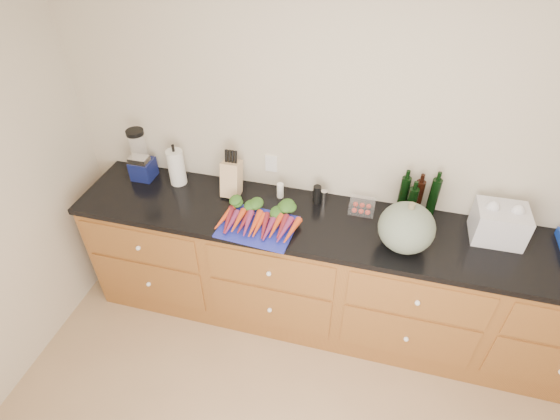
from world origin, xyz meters
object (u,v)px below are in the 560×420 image
(squash, at_px, (406,228))
(knife_block, at_px, (231,179))
(cutting_board, at_px, (258,227))
(blender_appliance, at_px, (140,158))
(paper_towel, at_px, (176,167))
(tomato_box, at_px, (362,206))
(carrots, at_px, (259,219))

(squash, distance_m, knife_block, 1.17)
(cutting_board, xyz_separation_m, blender_appliance, (-0.94, 0.32, 0.16))
(paper_towel, distance_m, tomato_box, 1.29)
(knife_block, bearing_deg, paper_towel, 177.20)
(cutting_board, relative_size, paper_towel, 1.77)
(carrots, xyz_separation_m, paper_towel, (-0.68, 0.28, 0.09))
(squash, xyz_separation_m, knife_block, (-1.15, 0.24, -0.03))
(blender_appliance, xyz_separation_m, paper_towel, (0.26, 0.00, -0.04))
(paper_towel, relative_size, tomato_box, 1.60)
(squash, bearing_deg, carrots, -178.70)
(squash, xyz_separation_m, paper_towel, (-1.56, 0.26, -0.02))
(cutting_board, xyz_separation_m, carrots, (-0.00, 0.04, 0.03))
(carrots, relative_size, knife_block, 2.03)
(carrots, relative_size, squash, 1.50)
(paper_towel, bearing_deg, cutting_board, -25.25)
(squash, distance_m, blender_appliance, 1.84)
(carrots, bearing_deg, paper_towel, 157.42)
(carrots, height_order, squash, squash)
(carrots, bearing_deg, knife_block, 135.88)
(blender_appliance, bearing_deg, tomato_box, 0.44)
(carrots, xyz_separation_m, blender_appliance, (-0.94, 0.28, 0.13))
(blender_appliance, distance_m, paper_towel, 0.27)
(cutting_board, bearing_deg, blender_appliance, 161.37)
(blender_appliance, height_order, paper_towel, blender_appliance)
(blender_appliance, relative_size, paper_towel, 1.47)
(carrots, relative_size, tomato_box, 3.03)
(paper_towel, bearing_deg, squash, -9.56)
(cutting_board, distance_m, blender_appliance, 1.01)
(carrots, relative_size, blender_appliance, 1.29)
(carrots, height_order, paper_towel, paper_towel)
(tomato_box, bearing_deg, knife_block, -178.04)
(cutting_board, height_order, squash, squash)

